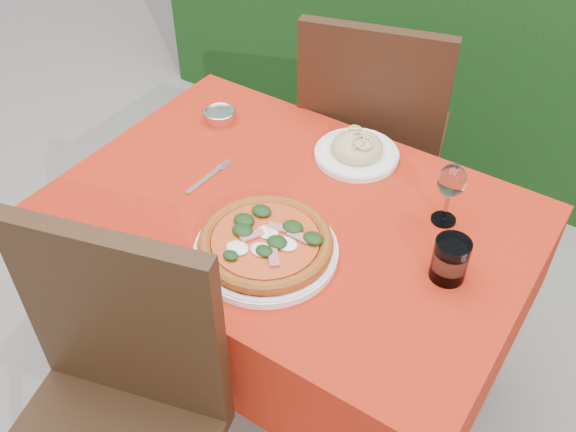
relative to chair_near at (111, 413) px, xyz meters
The scene contains 10 objects.
ground 0.90m from the chair_near, 85.83° to the left, with size 60.00×60.00×0.00m, color slate.
dining_table 0.67m from the chair_near, 85.83° to the left, with size 1.26×0.86×0.75m.
chair_near is the anchor object (origin of this frame).
chair_far 1.28m from the chair_near, 90.96° to the left, with size 0.59×0.59×1.05m.
pizza_plate 0.52m from the chair_near, 79.70° to the left, with size 0.37×0.37×0.07m.
pasta_plate 0.98m from the chair_near, 85.18° to the left, with size 0.25×0.25×0.07m.
water_glass 0.85m from the chair_near, 53.52° to the left, with size 0.09×0.09×0.11m.
wine_glass 0.98m from the chair_near, 64.30° to the left, with size 0.07×0.07×0.18m.
fork 0.68m from the chair_near, 109.60° to the left, with size 0.02×0.20×0.01m, color silver.
steel_ramekin 0.97m from the chair_near, 112.72° to the left, with size 0.09×0.09×0.03m, color silver.
Camera 1 is at (0.70, -1.08, 1.90)m, focal length 40.00 mm.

